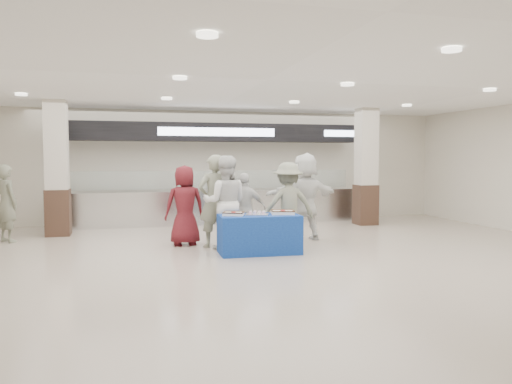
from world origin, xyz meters
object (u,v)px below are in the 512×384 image
object	(u,v)px
soldier_b	(288,204)
soldier_bg	(7,203)
display_table	(259,234)
soldier_a	(214,201)
chef_short	(245,209)
civilian_white	(305,197)
sheet_cake_right	(283,212)
cupcake_tray	(257,213)
civilian_maroon	(185,205)
chef_tall	(225,202)
sheet_cake_left	(233,213)

from	to	relation	value
soldier_b	soldier_bg	bearing A→B (deg)	-18.60
display_table	soldier_b	world-z (taller)	soldier_b
soldier_a	soldier_bg	xyz separation A→B (m)	(-4.31, 1.68, -0.10)
chef_short	civilian_white	bearing A→B (deg)	-157.59
sheet_cake_right	chef_short	world-z (taller)	chef_short
civilian_white	cupcake_tray	bearing A→B (deg)	25.47
civilian_maroon	soldier_a	bearing A→B (deg)	144.48
sheet_cake_right	chef_tall	bearing A→B (deg)	147.86
sheet_cake_left	civilian_maroon	xyz separation A→B (m)	(-0.80, 1.23, 0.06)
soldier_b	soldier_bg	xyz separation A→B (m)	(-5.84, 1.96, -0.02)
cupcake_tray	civilian_white	world-z (taller)	civilian_white
civilian_white	soldier_b	bearing A→B (deg)	30.45
chef_tall	civilian_white	bearing A→B (deg)	-151.02
civilian_maroon	soldier_bg	distance (m)	3.98
sheet_cake_left	civilian_white	size ratio (longest dim) A/B	0.24
sheet_cake_left	soldier_a	bearing A→B (deg)	104.22
sheet_cake_right	cupcake_tray	xyz separation A→B (m)	(-0.51, 0.04, -0.01)
chef_tall	soldier_b	distance (m)	1.34
chef_short	civilian_maroon	bearing A→B (deg)	7.18
chef_short	soldier_b	distance (m)	0.94
cupcake_tray	soldier_a	bearing A→B (deg)	128.19
soldier_a	cupcake_tray	bearing A→B (deg)	111.02
civilian_maroon	cupcake_tray	bearing A→B (deg)	130.76
civilian_maroon	soldier_a	xyz separation A→B (m)	(0.57, -0.33, 0.11)
cupcake_tray	soldier_a	xyz separation A→B (m)	(-0.70, 0.89, 0.17)
display_table	soldier_bg	distance (m)	5.70
chef_short	civilian_white	xyz separation A→B (m)	(1.42, 0.17, 0.21)
sheet_cake_left	soldier_bg	size ratio (longest dim) A/B	0.27
chef_short	soldier_b	world-z (taller)	soldier_b
sheet_cake_left	soldier_b	xyz separation A→B (m)	(1.29, 0.62, 0.09)
display_table	sheet_cake_left	size ratio (longest dim) A/B	3.33
sheet_cake_left	civilian_white	world-z (taller)	civilian_white
sheet_cake_left	civilian_white	bearing A→B (deg)	32.90
sheet_cake_right	soldier_bg	world-z (taller)	soldier_bg
sheet_cake_right	civilian_white	size ratio (longest dim) A/B	0.25
chef_short	soldier_bg	distance (m)	5.24
cupcake_tray	soldier_bg	xyz separation A→B (m)	(-5.01, 2.57, 0.07)
soldier_bg	soldier_a	bearing A→B (deg)	-154.94
soldier_a	soldier_bg	bearing A→B (deg)	-38.44
chef_short	sheet_cake_left	bearing A→B (deg)	81.64
chef_tall	soldier_a	bearing A→B (deg)	-44.62
cupcake_tray	chef_tall	bearing A→B (deg)	130.12
cupcake_tray	civilian_maroon	world-z (taller)	civilian_maroon
display_table	chef_short	distance (m)	1.14
soldier_a	civilian_white	size ratio (longest dim) A/B	0.98
chef_tall	soldier_b	size ratio (longest dim) A/B	1.08
sheet_cake_left	soldier_b	distance (m)	1.44
sheet_cake_left	civilian_white	xyz separation A→B (m)	(1.89, 1.22, 0.19)
sheet_cake_left	soldier_bg	bearing A→B (deg)	150.39
display_table	civilian_maroon	world-z (taller)	civilian_maroon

